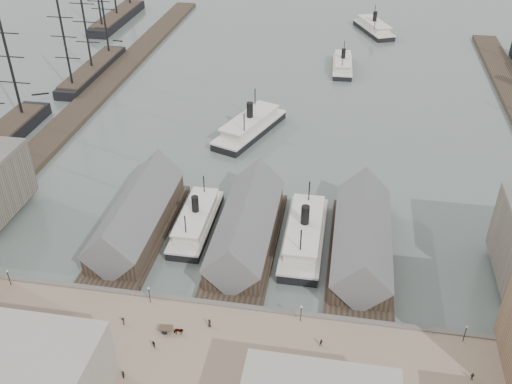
% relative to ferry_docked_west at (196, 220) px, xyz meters
% --- Properties ---
extents(ground, '(900.00, 900.00, 0.00)m').
position_rel_ferry_docked_west_xyz_m(ground, '(13.00, -21.21, -2.21)').
color(ground, '#4E5A55').
rests_on(ground, ground).
extents(quay, '(180.00, 30.00, 2.00)m').
position_rel_ferry_docked_west_xyz_m(quay, '(13.00, -41.21, -1.21)').
color(quay, '#836D58').
rests_on(quay, ground).
extents(seawall, '(180.00, 1.20, 2.30)m').
position_rel_ferry_docked_west_xyz_m(seawall, '(13.00, -26.41, -1.06)').
color(seawall, '#59544C').
rests_on(seawall, ground).
extents(west_wharf, '(10.00, 220.00, 1.60)m').
position_rel_ferry_docked_west_xyz_m(west_wharf, '(-55.00, 78.79, -1.41)').
color(west_wharf, '#2D231C').
rests_on(west_wharf, ground).
extents(ferry_shed_west, '(14.00, 42.00, 12.60)m').
position_rel_ferry_docked_west_xyz_m(ferry_shed_west, '(-13.00, -4.33, 2.43)').
color(ferry_shed_west, '#2D231C').
rests_on(ferry_shed_west, ground).
extents(ferry_shed_center, '(14.00, 42.00, 12.60)m').
position_rel_ferry_docked_west_xyz_m(ferry_shed_center, '(13.00, -4.33, 2.43)').
color(ferry_shed_center, '#2D231C').
rests_on(ferry_shed_center, ground).
extents(ferry_shed_east, '(14.00, 42.00, 12.60)m').
position_rel_ferry_docked_west_xyz_m(ferry_shed_east, '(39.00, -4.33, 2.43)').
color(ferry_shed_east, '#2D231C').
rests_on(ferry_shed_east, ground).
extents(street_bldg_west, '(30.00, 16.00, 12.00)m').
position_rel_ferry_docked_west_xyz_m(street_bldg_west, '(-17.00, -53.21, 5.79)').
color(street_bldg_west, gray).
rests_on(street_bldg_west, quay).
extents(lamp_post_far_w, '(0.44, 0.44, 3.92)m').
position_rel_ferry_docked_west_xyz_m(lamp_post_far_w, '(-32.00, -28.21, 2.51)').
color(lamp_post_far_w, black).
rests_on(lamp_post_far_w, quay).
extents(lamp_post_near_w, '(0.44, 0.44, 3.92)m').
position_rel_ferry_docked_west_xyz_m(lamp_post_near_w, '(-2.00, -28.21, 2.51)').
color(lamp_post_near_w, black).
rests_on(lamp_post_near_w, quay).
extents(lamp_post_near_e, '(0.44, 0.44, 3.92)m').
position_rel_ferry_docked_west_xyz_m(lamp_post_near_e, '(28.00, -28.21, 2.51)').
color(lamp_post_near_e, black).
rests_on(lamp_post_near_e, quay).
extents(lamp_post_far_e, '(0.44, 0.44, 3.92)m').
position_rel_ferry_docked_west_xyz_m(lamp_post_far_e, '(58.00, -28.21, 2.51)').
color(lamp_post_far_e, black).
rests_on(lamp_post_far_e, quay).
extents(ferry_docked_west, '(7.91, 26.36, 9.42)m').
position_rel_ferry_docked_west_xyz_m(ferry_docked_west, '(0.00, 0.00, 0.00)').
color(ferry_docked_west, black).
rests_on(ferry_docked_west, ground).
extents(ferry_docked_east, '(9.01, 30.03, 10.72)m').
position_rel_ferry_docked_west_xyz_m(ferry_docked_east, '(26.00, -1.40, 0.31)').
color(ferry_docked_east, black).
rests_on(ferry_docked_east, ground).
extents(ferry_open_near, '(19.63, 32.47, 11.13)m').
position_rel_ferry_docked_west_xyz_m(ferry_open_near, '(3.95, 50.43, 0.40)').
color(ferry_open_near, black).
rests_on(ferry_open_near, ground).
extents(ferry_open_mid, '(8.53, 25.16, 8.88)m').
position_rel_ferry_docked_west_xyz_m(ferry_open_mid, '(30.04, 110.40, -0.13)').
color(ferry_open_mid, black).
rests_on(ferry_open_mid, ground).
extents(ferry_open_far, '(19.56, 29.63, 10.22)m').
position_rel_ferry_docked_west_xyz_m(ferry_open_far, '(42.14, 159.48, 0.19)').
color(ferry_open_far, black).
rests_on(ferry_open_far, ground).
extents(sailing_ship_mid, '(8.45, 48.80, 34.73)m').
position_rel_ferry_docked_west_xyz_m(sailing_ship_mid, '(-63.96, 87.82, 0.28)').
color(sailing_ship_mid, black).
rests_on(sailing_ship_mid, ground).
extents(sailing_ship_far, '(9.42, 52.33, 38.73)m').
position_rel_ferry_docked_west_xyz_m(sailing_ship_far, '(-80.13, 155.13, 0.59)').
color(sailing_ship_far, black).
rests_on(sailing_ship_far, ground).
extents(horse_cart_left, '(4.84, 2.83, 1.61)m').
position_rel_ferry_docked_west_xyz_m(horse_cart_left, '(-24.98, -39.91, 0.61)').
color(horse_cart_left, black).
rests_on(horse_cart_left, quay).
extents(horse_cart_center, '(4.95, 1.74, 1.62)m').
position_rel_ferry_docked_west_xyz_m(horse_cart_center, '(5.23, -35.41, 0.61)').
color(horse_cart_center, black).
rests_on(horse_cart_center, quay).
extents(horse_cart_right, '(4.73, 2.48, 1.44)m').
position_rel_ferry_docked_west_xyz_m(horse_cart_right, '(31.39, -41.56, 0.55)').
color(horse_cart_right, black).
rests_on(horse_cart_right, quay).
extents(pedestrian_2, '(1.03, 1.26, 1.70)m').
position_rel_ferry_docked_west_xyz_m(pedestrian_2, '(-5.06, -34.80, 0.64)').
color(pedestrian_2, black).
rests_on(pedestrian_2, quay).
extents(pedestrian_3, '(0.45, 0.98, 1.64)m').
position_rel_ferry_docked_west_xyz_m(pedestrian_3, '(-0.61, -46.54, 0.61)').
color(pedestrian_3, black).
rests_on(pedestrian_3, quay).
extents(pedestrian_4, '(0.65, 0.92, 1.78)m').
position_rel_ferry_docked_west_xyz_m(pedestrian_4, '(11.15, -32.51, 0.68)').
color(pedestrian_4, black).
rests_on(pedestrian_4, quay).
extents(pedestrian_5, '(0.76, 0.66, 1.76)m').
position_rel_ferry_docked_west_xyz_m(pedestrian_5, '(23.00, -38.48, 0.67)').
color(pedestrian_5, black).
rests_on(pedestrian_5, quay).
extents(pedestrian_6, '(0.98, 0.92, 1.59)m').
position_rel_ferry_docked_west_xyz_m(pedestrian_6, '(32.35, -33.71, 0.59)').
color(pedestrian_6, black).
rests_on(pedestrian_6, quay).
extents(pedestrian_8, '(0.96, 0.48, 1.58)m').
position_rel_ferry_docked_west_xyz_m(pedestrian_8, '(58.33, -36.81, 0.59)').
color(pedestrian_8, black).
rests_on(pedestrian_8, quay).
extents(pedestrian_10, '(1.04, 1.04, 1.70)m').
position_rel_ferry_docked_west_xyz_m(pedestrian_10, '(2.41, -39.37, 0.64)').
color(pedestrian_10, black).
rests_on(pedestrian_10, quay).
extents(pedestrian_11, '(0.80, 0.97, 1.71)m').
position_rel_ferry_docked_west_xyz_m(pedestrian_11, '(-10.31, -45.55, 0.65)').
color(pedestrian_11, black).
rests_on(pedestrian_11, quay).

